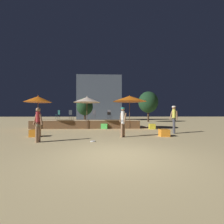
{
  "coord_description": "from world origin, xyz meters",
  "views": [
    {
      "loc": [
        -0.38,
        -4.8,
        1.35
      ],
      "look_at": [
        0.0,
        7.0,
        1.47
      ],
      "focal_mm": 24.0,
      "sensor_mm": 36.0,
      "label": 1
    }
  ],
  "objects_px": {
    "patio_umbrella_1": "(38,99)",
    "bistro_chair_0": "(71,114)",
    "cube_seat_0": "(105,126)",
    "background_tree_0": "(148,102)",
    "person_1": "(174,117)",
    "frisbee_disc": "(93,141)",
    "cube_seat_1": "(164,133)",
    "bistro_chair_3": "(109,114)",
    "cube_seat_2": "(152,126)",
    "person_0": "(38,124)",
    "background_tree_1": "(85,107)",
    "person_2": "(123,120)",
    "cube_seat_3": "(35,133)",
    "patio_umbrella_0": "(129,99)",
    "patio_umbrella_2": "(87,100)",
    "bistro_chair_1": "(58,114)",
    "bistro_chair_2": "(94,114)"
  },
  "relations": [
    {
      "from": "cube_seat_3",
      "to": "bistro_chair_3",
      "type": "xyz_separation_m",
      "value": [
        4.43,
        5.69,
        1.12
      ]
    },
    {
      "from": "cube_seat_3",
      "to": "bistro_chair_0",
      "type": "relative_size",
      "value": 0.6
    },
    {
      "from": "patio_umbrella_1",
      "to": "cube_seat_1",
      "type": "relative_size",
      "value": 5.43
    },
    {
      "from": "person_0",
      "to": "bistro_chair_1",
      "type": "height_order",
      "value": "bistro_chair_1"
    },
    {
      "from": "person_2",
      "to": "background_tree_0",
      "type": "distance_m",
      "value": 16.81
    },
    {
      "from": "cube_seat_1",
      "to": "background_tree_0",
      "type": "bearing_deg",
      "value": 77.86
    },
    {
      "from": "bistro_chair_0",
      "to": "person_2",
      "type": "bearing_deg",
      "value": 145.09
    },
    {
      "from": "bistro_chair_3",
      "to": "background_tree_1",
      "type": "xyz_separation_m",
      "value": [
        -3.65,
        8.45,
        1.09
      ]
    },
    {
      "from": "cube_seat_3",
      "to": "person_2",
      "type": "distance_m",
      "value": 5.19
    },
    {
      "from": "patio_umbrella_1",
      "to": "bistro_chair_1",
      "type": "distance_m",
      "value": 2.7
    },
    {
      "from": "person_2",
      "to": "bistro_chair_3",
      "type": "relative_size",
      "value": 1.89
    },
    {
      "from": "cube_seat_2",
      "to": "person_0",
      "type": "distance_m",
      "value": 9.2
    },
    {
      "from": "bistro_chair_0",
      "to": "cube_seat_1",
      "type": "bearing_deg",
      "value": 158.56
    },
    {
      "from": "patio_umbrella_0",
      "to": "patio_umbrella_2",
      "type": "height_order",
      "value": "patio_umbrella_0"
    },
    {
      "from": "person_1",
      "to": "background_tree_0",
      "type": "xyz_separation_m",
      "value": [
        2.16,
        14.18,
        2.12
      ]
    },
    {
      "from": "patio_umbrella_0",
      "to": "cube_seat_2",
      "type": "relative_size",
      "value": 5.51
    },
    {
      "from": "patio_umbrella_2",
      "to": "cube_seat_2",
      "type": "distance_m",
      "value": 6.14
    },
    {
      "from": "person_1",
      "to": "frisbee_disc",
      "type": "bearing_deg",
      "value": -47.05
    },
    {
      "from": "cube_seat_0",
      "to": "person_1",
      "type": "relative_size",
      "value": 0.37
    },
    {
      "from": "person_2",
      "to": "bistro_chair_0",
      "type": "distance_m",
      "value": 7.71
    },
    {
      "from": "cube_seat_1",
      "to": "background_tree_1",
      "type": "height_order",
      "value": "background_tree_1"
    },
    {
      "from": "person_2",
      "to": "bistro_chair_0",
      "type": "bearing_deg",
      "value": -97.99
    },
    {
      "from": "background_tree_0",
      "to": "person_0",
      "type": "bearing_deg",
      "value": -120.31
    },
    {
      "from": "person_0",
      "to": "bistro_chair_3",
      "type": "relative_size",
      "value": 1.81
    },
    {
      "from": "patio_umbrella_1",
      "to": "background_tree_0",
      "type": "height_order",
      "value": "background_tree_0"
    },
    {
      "from": "cube_seat_0",
      "to": "background_tree_0",
      "type": "xyz_separation_m",
      "value": [
        6.89,
        10.8,
        2.97
      ]
    },
    {
      "from": "patio_umbrella_1",
      "to": "cube_seat_3",
      "type": "distance_m",
      "value": 5.13
    },
    {
      "from": "patio_umbrella_1",
      "to": "bistro_chair_0",
      "type": "relative_size",
      "value": 3.24
    },
    {
      "from": "patio_umbrella_0",
      "to": "person_2",
      "type": "distance_m",
      "value": 5.07
    },
    {
      "from": "cube_seat_1",
      "to": "bistro_chair_3",
      "type": "xyz_separation_m",
      "value": [
        -3.16,
        5.8,
        1.12
      ]
    },
    {
      "from": "cube_seat_0",
      "to": "background_tree_0",
      "type": "bearing_deg",
      "value": 57.45
    },
    {
      "from": "cube_seat_2",
      "to": "patio_umbrella_0",
      "type": "bearing_deg",
      "value": 171.36
    },
    {
      "from": "cube_seat_1",
      "to": "frisbee_disc",
      "type": "relative_size",
      "value": 2.26
    },
    {
      "from": "patio_umbrella_0",
      "to": "cube_seat_1",
      "type": "xyz_separation_m",
      "value": [
        1.4,
        -4.43,
        -2.45
      ]
    },
    {
      "from": "person_1",
      "to": "person_2",
      "type": "bearing_deg",
      "value": -53.16
    },
    {
      "from": "frisbee_disc",
      "to": "bistro_chair_0",
      "type": "bearing_deg",
      "value": 110.73
    },
    {
      "from": "cube_seat_2",
      "to": "person_0",
      "type": "xyz_separation_m",
      "value": [
        -7.16,
        -5.74,
        0.64
      ]
    },
    {
      "from": "bistro_chair_2",
      "to": "frisbee_disc",
      "type": "bearing_deg",
      "value": -69.55
    },
    {
      "from": "person_1",
      "to": "bistro_chair_3",
      "type": "xyz_separation_m",
      "value": [
        -4.31,
        4.58,
        0.25
      ]
    },
    {
      "from": "patio_umbrella_0",
      "to": "cube_seat_0",
      "type": "xyz_separation_m",
      "value": [
        -2.18,
        0.17,
        -2.44
      ]
    },
    {
      "from": "cube_seat_2",
      "to": "background_tree_1",
      "type": "bearing_deg",
      "value": 125.92
    },
    {
      "from": "cube_seat_1",
      "to": "cube_seat_3",
      "type": "relative_size",
      "value": 1.0
    },
    {
      "from": "patio_umbrella_1",
      "to": "cube_seat_1",
      "type": "xyz_separation_m",
      "value": [
        9.34,
        -4.31,
        -2.37
      ]
    },
    {
      "from": "patio_umbrella_1",
      "to": "cube_seat_1",
      "type": "height_order",
      "value": "patio_umbrella_1"
    },
    {
      "from": "cube_seat_0",
      "to": "bistro_chair_0",
      "type": "xyz_separation_m",
      "value": [
        -3.35,
        1.45,
        1.1
      ]
    },
    {
      "from": "cube_seat_0",
      "to": "cube_seat_3",
      "type": "distance_m",
      "value": 6.02
    },
    {
      "from": "cube_seat_3",
      "to": "background_tree_1",
      "type": "xyz_separation_m",
      "value": [
        0.78,
        14.15,
        2.21
      ]
    },
    {
      "from": "patio_umbrella_0",
      "to": "bistro_chair_3",
      "type": "bearing_deg",
      "value": 141.92
    },
    {
      "from": "bistro_chair_0",
      "to": "background_tree_0",
      "type": "bearing_deg",
      "value": -117.97
    },
    {
      "from": "cube_seat_3",
      "to": "frisbee_disc",
      "type": "bearing_deg",
      "value": -25.08
    }
  ]
}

